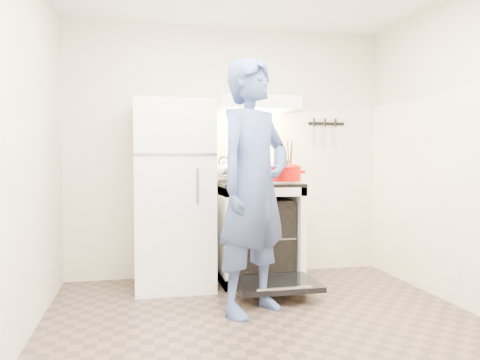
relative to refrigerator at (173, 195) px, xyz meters
name	(u,v)px	position (x,y,z in m)	size (l,w,h in m)	color
floor	(280,340)	(0.58, -1.45, -0.85)	(3.60, 3.60, 0.00)	brown
back_wall	(228,152)	(0.58, 0.35, 0.40)	(3.20, 0.02, 2.50)	#ECE3C8
refrigerator	(173,195)	(0.00, 0.00, 0.00)	(0.70, 0.70, 1.70)	white
stove_body	(258,233)	(0.81, 0.02, -0.39)	(0.76, 0.65, 0.92)	white
cooktop	(258,184)	(0.81, 0.02, 0.09)	(0.76, 0.65, 0.03)	black
backsplash	(251,172)	(0.81, 0.31, 0.20)	(0.76, 0.07, 0.20)	white
oven_door	(275,284)	(0.81, -0.57, -0.72)	(0.70, 0.54, 0.04)	black
oven_rack	(258,235)	(0.81, 0.02, -0.41)	(0.60, 0.52, 0.01)	slate
range_hood	(256,104)	(0.81, 0.10, 0.86)	(0.76, 0.50, 0.12)	white
knife_strip	(326,124)	(1.63, 0.33, 0.70)	(0.40, 0.02, 0.03)	black
pizza_stone	(248,233)	(0.72, 0.09, -0.40)	(0.32, 0.32, 0.02)	#876548
tea_kettle	(224,169)	(0.51, 0.21, 0.23)	(0.21, 0.17, 0.25)	#B8B8BD
utensil_jar	(290,173)	(1.08, -0.13, 0.20)	(0.09, 0.09, 0.13)	silver
person	(254,186)	(0.55, -0.87, 0.12)	(0.71, 0.46, 1.94)	navy
dutch_oven	(286,174)	(0.89, -0.59, 0.20)	(0.32, 0.25, 0.22)	#C00802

